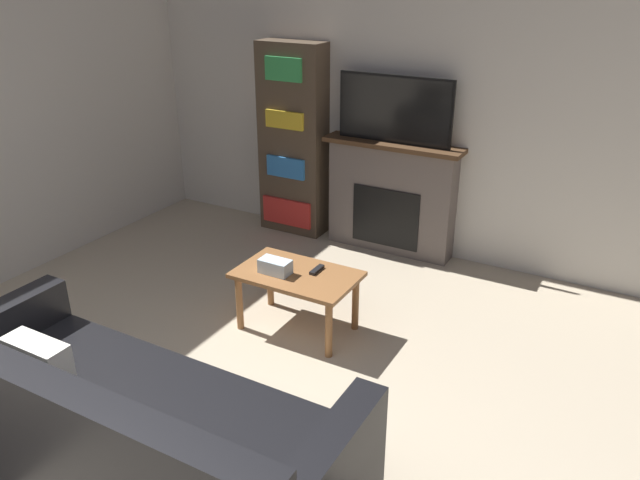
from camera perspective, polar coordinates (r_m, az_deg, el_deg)
name	(u,v)px	position (r m, az deg, el deg)	size (l,w,h in m)	color
wall_back	(419,101)	(5.45, 9.08, 12.44)	(6.35, 0.06, 2.70)	beige
wall_side	(3,112)	(5.57, -27.03, 10.40)	(0.06, 4.91, 2.70)	beige
fireplace	(391,197)	(5.60, 6.52, 3.96)	(1.24, 0.28, 1.01)	#605651
tv	(394,109)	(5.37, 6.83, 11.77)	(1.02, 0.03, 0.57)	black
couch	(128,440)	(3.32, -17.16, -17.04)	(2.26, 0.95, 0.88)	black
coffee_table	(297,282)	(4.37, -2.12, -3.82)	(0.84, 0.52, 0.45)	brown
tissue_box	(275,266)	(4.32, -4.12, -2.42)	(0.22, 0.12, 0.10)	silver
remote_control	(317,270)	(4.35, -0.29, -2.74)	(0.04, 0.15, 0.02)	black
bookshelf	(293,141)	(5.91, -2.49, 9.03)	(0.63, 0.29, 1.79)	#4C3D2D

